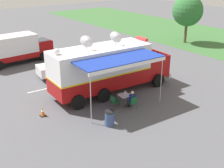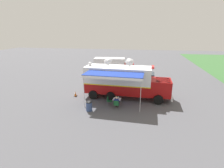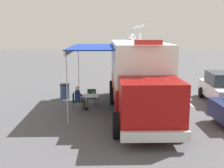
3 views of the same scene
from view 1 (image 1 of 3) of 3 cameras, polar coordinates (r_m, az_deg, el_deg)
The scene contains 14 objects.
ground_plane at distance 21.38m, azimuth -2.20°, elevation -1.93°, with size 100.00×100.00×0.00m, color #515156.
lot_stripe at distance 23.13m, azimuth -10.61°, elevation -0.39°, with size 0.12×4.80×0.01m, color silver.
command_truck at distance 21.02m, azimuth -0.49°, elevation 3.36°, with size 5.12×9.59×4.53m.
folding_table at distance 19.45m, azimuth 2.51°, elevation -2.29°, with size 0.84×0.84×0.73m.
water_bottle at distance 19.56m, azimuth 2.54°, elevation -1.63°, with size 0.07×0.07×0.22m.
folding_chair_at_table at distance 18.99m, azimuth 4.13°, elevation -3.49°, with size 0.50×0.50×0.87m.
folding_chair_beside_table at distance 19.07m, azimuth 0.44°, elevation -3.32°, with size 0.50×0.50×0.87m.
seated_responder at distance 19.07m, azimuth 3.80°, elevation -2.91°, with size 0.67×0.57×1.25m.
trash_bin at distance 17.09m, azimuth -0.50°, elevation -6.73°, with size 0.57×0.57×0.91m.
traffic_cone at distance 18.69m, azimuth -13.39°, elevation -5.33°, with size 0.36×0.36×0.58m.
support_truck at distance 29.35m, azimuth -18.59°, elevation 6.49°, with size 2.72×6.93×2.70m.
car_behind_truck at distance 24.97m, azimuth -9.69°, elevation 3.51°, with size 2.46×4.41×1.76m.
car_far_corner at distance 26.72m, azimuth -2.07°, elevation 5.04°, with size 4.27×2.15×1.76m.
tree_far_left at distance 36.47m, azimuth 14.57°, elevation 13.66°, with size 3.60×3.60×5.61m.
Camera 1 is at (16.18, -10.96, 8.68)m, focal length 46.80 mm.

